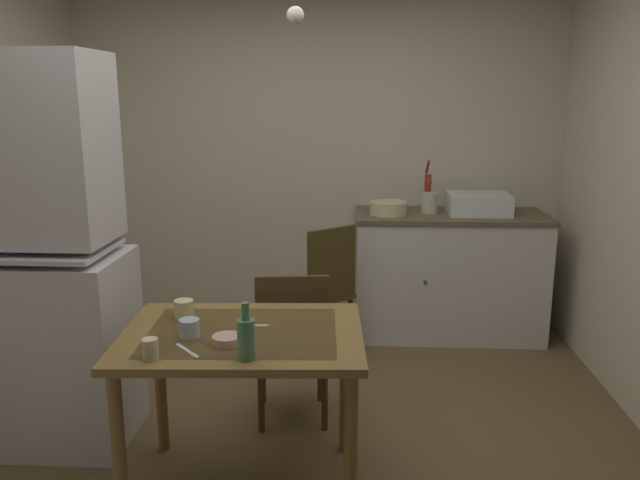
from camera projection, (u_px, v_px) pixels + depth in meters
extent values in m
plane|color=brown|center=(293.00, 450.00, 3.24)|extent=(5.05, 5.05, 0.00)
cube|color=beige|center=(317.00, 163.00, 4.97)|extent=(3.84, 0.10, 2.51)
cube|color=silver|center=(33.00, 349.00, 3.27)|extent=(0.99, 0.56, 0.99)
cube|color=silver|center=(11.00, 149.00, 3.04)|extent=(0.91, 0.48, 0.91)
cube|color=silver|center=(19.00, 250.00, 3.12)|extent=(0.89, 0.50, 0.02)
cube|color=silver|center=(448.00, 276.00, 4.74)|extent=(1.37, 0.60, 0.90)
cube|color=brown|center=(451.00, 216.00, 4.64)|extent=(1.40, 0.63, 0.03)
sphere|color=#2D2823|center=(425.00, 282.00, 4.44)|extent=(0.02, 0.02, 0.02)
cube|color=white|center=(478.00, 204.00, 4.61)|extent=(0.44, 0.34, 0.15)
cube|color=black|center=(479.00, 194.00, 4.59)|extent=(0.38, 0.28, 0.01)
cylinder|color=maroon|center=(428.00, 193.00, 4.66)|extent=(0.05, 0.05, 0.28)
cylinder|color=maroon|center=(429.00, 181.00, 4.57)|extent=(0.03, 0.12, 0.03)
cylinder|color=#A33621|center=(428.00, 167.00, 4.67)|extent=(0.02, 0.16, 0.12)
cylinder|color=beige|center=(388.00, 208.00, 4.60)|extent=(0.27, 0.27, 0.09)
cylinder|color=beige|center=(430.00, 203.00, 4.64)|extent=(0.12, 0.12, 0.16)
cube|color=olive|center=(242.00, 336.00, 2.76)|extent=(1.09, 0.83, 0.04)
cube|color=silver|center=(242.00, 332.00, 2.76)|extent=(0.85, 0.65, 0.00)
cylinder|color=olive|center=(119.00, 456.00, 2.53)|extent=(0.06, 0.06, 0.73)
cylinder|color=brown|center=(351.00, 457.00, 2.53)|extent=(0.06, 0.06, 0.73)
cylinder|color=olive|center=(161.00, 383.00, 3.17)|extent=(0.06, 0.06, 0.73)
cylinder|color=olive|center=(345.00, 383.00, 3.17)|extent=(0.06, 0.06, 0.73)
cube|color=#4C361D|center=(292.00, 344.00, 3.50)|extent=(0.45, 0.45, 0.03)
cube|color=#48341D|center=(292.00, 316.00, 3.27)|extent=(0.38, 0.07, 0.43)
cylinder|color=#4C361D|center=(320.00, 368.00, 3.73)|extent=(0.04, 0.04, 0.41)
cylinder|color=#4C361D|center=(263.00, 369.00, 3.70)|extent=(0.04, 0.04, 0.41)
cylinder|color=#4C361D|center=(325.00, 394.00, 3.39)|extent=(0.04, 0.04, 0.41)
cylinder|color=#4C361D|center=(261.00, 396.00, 3.37)|extent=(0.04, 0.04, 0.41)
cube|color=#483919|center=(315.00, 294.00, 4.32)|extent=(0.56, 0.56, 0.03)
cube|color=#443819|center=(332.00, 264.00, 4.12)|extent=(0.31, 0.26, 0.48)
cylinder|color=#483919|center=(320.00, 314.00, 4.61)|extent=(0.04, 0.04, 0.43)
cylinder|color=#483919|center=(281.00, 324.00, 4.41)|extent=(0.04, 0.04, 0.43)
cylinder|color=#483919|center=(350.00, 328.00, 4.34)|extent=(0.04, 0.04, 0.43)
cylinder|color=#483919|center=(310.00, 339.00, 4.14)|extent=(0.04, 0.04, 0.43)
cylinder|color=tan|center=(227.00, 340.00, 2.62)|extent=(0.13, 0.13, 0.04)
cylinder|color=beige|center=(150.00, 349.00, 2.47)|extent=(0.06, 0.06, 0.08)
cylinder|color=#9EB2C6|center=(189.00, 328.00, 2.69)|extent=(0.09, 0.09, 0.08)
cylinder|color=beige|center=(184.00, 309.00, 2.92)|extent=(0.09, 0.09, 0.08)
cylinder|color=#4C7F56|center=(246.00, 340.00, 2.46)|extent=(0.07, 0.07, 0.16)
cylinder|color=#4C7F56|center=(245.00, 311.00, 2.43)|extent=(0.03, 0.03, 0.07)
cube|color=silver|center=(187.00, 351.00, 2.55)|extent=(0.13, 0.14, 0.00)
cube|color=beige|center=(255.00, 326.00, 2.83)|extent=(0.12, 0.03, 0.00)
sphere|color=#F9EFCC|center=(295.00, 15.00, 2.86)|extent=(0.08, 0.08, 0.08)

